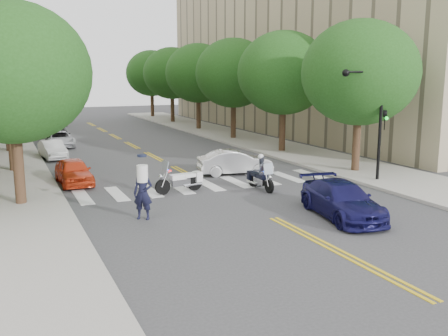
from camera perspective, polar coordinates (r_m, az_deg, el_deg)
ground at (r=19.52m, az=5.67°, el=-5.73°), size 140.00×140.00×0.00m
sidewalk_right at (r=42.96m, az=1.91°, el=3.45°), size 5.00×60.00×0.15m
building_right at (r=55.37m, az=16.12°, el=16.01°), size 26.00×44.00×22.00m
tree_l_0 at (r=22.16m, az=-23.15°, el=9.99°), size 6.40×6.40×8.45m
tree_l_1 at (r=30.16m, az=-23.62°, el=9.93°), size 6.40×6.40×8.45m
tree_l_2 at (r=38.15m, az=-23.89°, el=9.89°), size 6.40×6.40×8.45m
tree_l_3 at (r=46.15m, az=-24.07°, el=9.87°), size 6.40×6.40×8.45m
tree_l_4 at (r=54.15m, az=-24.19°, el=9.85°), size 6.40×6.40×8.45m
tree_r_0 at (r=28.72m, az=15.26°, el=10.44°), size 6.40×6.40×8.45m
tree_r_1 at (r=35.26m, az=6.82°, el=10.72°), size 6.40×6.40×8.45m
tree_r_2 at (r=42.30m, az=1.09°, el=10.78°), size 6.40×6.40×8.45m
tree_r_3 at (r=49.64m, az=-2.98°, el=10.76°), size 6.40×6.40×8.45m
tree_r_4 at (r=57.15m, az=-5.98°, el=10.72°), size 6.40×6.40×8.45m
tree_r_5 at (r=64.78m, az=-8.29°, el=10.66°), size 6.40×6.40×8.45m
traffic_signal_pole at (r=26.17m, az=16.73°, el=6.35°), size 2.82×0.42×6.00m
motorcycle_police at (r=24.08m, az=4.14°, el=-0.64°), size 0.75×2.16×1.75m
motorcycle_parked at (r=23.68m, az=-4.71°, el=-1.41°), size 2.43×0.80×1.58m
officer_standing at (r=19.32m, az=-9.24°, el=-2.88°), size 0.89×0.81×2.03m
convertible at (r=27.69m, az=1.25°, el=0.67°), size 4.31×2.15×1.36m
sedan_blue at (r=19.95m, az=13.32°, el=-3.58°), size 2.68×4.97×1.37m
parked_car_a at (r=26.32m, az=-16.80°, el=-0.38°), size 1.66×3.88×1.30m
parked_car_b at (r=34.65m, az=-19.00°, el=1.99°), size 1.63×3.75×1.20m
parked_car_c at (r=40.18m, az=-18.26°, el=3.15°), size 1.98×4.26×1.18m
parked_car_d at (r=41.16m, az=-18.42°, el=3.42°), size 2.32×4.78×1.34m
parked_car_e at (r=47.12m, az=-20.10°, el=4.08°), size 1.55×3.50×1.17m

